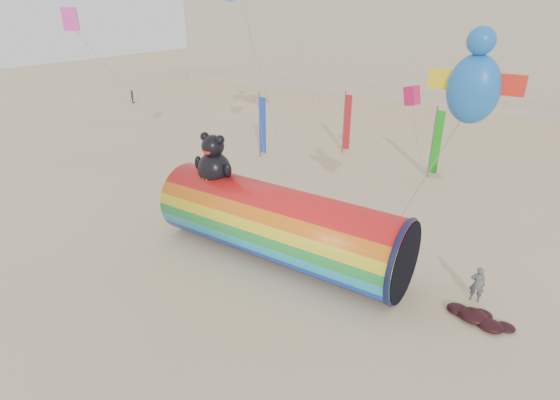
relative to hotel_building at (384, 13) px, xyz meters
The scene contains 6 objects.
ground 48.60m from the hotel_building, 75.36° to the right, with size 160.00×160.00×0.00m, color #CCB58C.
hotel_building is the anchor object (origin of this frame).
windsock_assembly 48.41m from the hotel_building, 73.79° to the right, with size 12.60×3.84×5.81m.
kite_handler 50.30m from the hotel_building, 63.24° to the right, with size 0.60×0.39×1.64m, color #54595C.
fabric_bundle 51.80m from the hotel_building, 63.52° to the right, with size 2.62×1.35×0.41m.
festival_banners 33.58m from the hotel_building, 72.70° to the right, with size 13.51×4.67×5.20m.
Camera 1 is at (11.70, -15.45, 11.65)m, focal length 28.00 mm.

